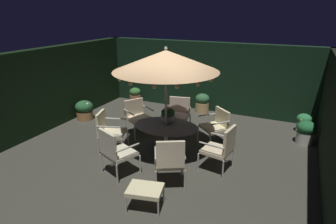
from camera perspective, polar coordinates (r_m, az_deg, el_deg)
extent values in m
cube|color=#3C3B32|center=(7.11, -1.06, -7.58)|extent=(7.56, 7.12, 0.02)
cube|color=black|center=(9.72, 7.81, 7.09)|extent=(7.56, 0.30, 2.29)
cube|color=black|center=(8.81, -22.92, 4.36)|extent=(0.30, 7.12, 2.29)
cylinder|color=#B4B2A6|center=(6.93, -0.38, -8.09)|extent=(0.55, 0.55, 0.03)
cylinder|color=#B4B2A6|center=(6.79, -0.39, -5.63)|extent=(0.09, 0.09, 0.69)
ellipsoid|color=#9FA6AA|center=(6.64, -0.39, -2.82)|extent=(1.55, 1.16, 0.03)
cylinder|color=#BAB7AD|center=(6.50, -0.40, 0.23)|extent=(0.06, 0.06, 2.16)
cone|color=tan|center=(6.21, -0.43, 10.26)|extent=(2.34, 2.34, 0.46)
sphere|color=#BAB7AD|center=(6.17, -0.43, 12.71)|extent=(0.07, 0.07, 0.07)
sphere|color=#F9DB8C|center=(5.86, 8.64, 6.41)|extent=(0.09, 0.09, 0.09)
sphere|color=#F9DB8C|center=(6.32, 9.14, 7.35)|extent=(0.09, 0.09, 0.09)
sphere|color=#F9DB8C|center=(6.75, 7.75, 8.23)|extent=(0.09, 0.09, 0.09)
sphere|color=#F9DB8C|center=(7.10, 4.84, 8.91)|extent=(0.09, 0.09, 0.09)
sphere|color=#F9DB8C|center=(7.28, 1.06, 9.24)|extent=(0.09, 0.09, 0.09)
sphere|color=#F9DB8C|center=(7.27, -2.18, 9.22)|extent=(0.09, 0.09, 0.09)
sphere|color=#F9DB8C|center=(7.10, -5.67, 8.89)|extent=(0.09, 0.09, 0.09)
sphere|color=#F9DB8C|center=(6.75, -8.63, 8.18)|extent=(0.09, 0.09, 0.09)
sphere|color=#F9DB8C|center=(6.30, -9.99, 7.28)|extent=(0.09, 0.09, 0.09)
sphere|color=#F9DB8C|center=(5.94, -9.73, 6.54)|extent=(0.09, 0.09, 0.09)
sphere|color=#F9DB8C|center=(5.55, -7.53, 5.71)|extent=(0.09, 0.09, 0.09)
sphere|color=#F9DB8C|center=(5.28, -2.77, 5.14)|extent=(0.09, 0.09, 0.09)
sphere|color=#F9DB8C|center=(5.28, 1.83, 5.14)|extent=(0.09, 0.09, 0.09)
sphere|color=#F9DB8C|center=(5.49, 6.04, 5.60)|extent=(0.09, 0.09, 0.09)
cylinder|color=beige|center=(6.76, -0.02, -1.87)|extent=(0.15, 0.15, 0.08)
cylinder|color=beige|center=(6.73, -0.02, -1.08)|extent=(0.34, 0.34, 0.12)
ellipsoid|color=#215A24|center=(6.68, -0.02, -0.04)|extent=(0.32, 0.32, 0.19)
sphere|color=#E95C79|center=(6.66, -0.02, 0.54)|extent=(0.11, 0.11, 0.11)
cylinder|color=#B4AFA6|center=(6.18, 6.06, -9.95)|extent=(0.04, 0.04, 0.41)
cylinder|color=#B4AFA6|center=(6.62, 8.33, -7.92)|extent=(0.04, 0.04, 0.41)
cylinder|color=#B4AFA6|center=(5.98, 10.96, -11.33)|extent=(0.04, 0.04, 0.41)
cylinder|color=#B4AFA6|center=(6.43, 12.94, -9.11)|extent=(0.04, 0.04, 0.41)
cube|color=beige|center=(6.18, 9.70, -7.62)|extent=(0.63, 0.62, 0.07)
cube|color=beige|center=(5.96, 12.25, -5.64)|extent=(0.14, 0.53, 0.54)
cylinder|color=#B4AFA6|center=(5.85, 8.70, -6.62)|extent=(0.54, 0.12, 0.04)
cylinder|color=#B4AFA6|center=(6.31, 10.87, -4.71)|extent=(0.54, 0.12, 0.04)
cylinder|color=#B3AEA6|center=(7.03, 8.44, -6.18)|extent=(0.04, 0.04, 0.41)
cylinder|color=#B3AEA6|center=(7.51, 6.02, -4.30)|extent=(0.04, 0.04, 0.41)
cylinder|color=#B3AEA6|center=(7.30, 12.03, -5.40)|extent=(0.04, 0.04, 0.41)
cylinder|color=#B3AEA6|center=(7.76, 9.46, -3.64)|extent=(0.04, 0.04, 0.41)
cube|color=beige|center=(7.29, 9.08, -3.12)|extent=(0.80, 0.79, 0.07)
cube|color=beige|center=(7.33, 10.86, -1.04)|extent=(0.48, 0.44, 0.42)
cylinder|color=#B3AEA6|center=(6.96, 10.51, -2.19)|extent=(0.37, 0.40, 0.04)
cylinder|color=#B3AEA6|center=(7.45, 7.94, -0.56)|extent=(0.37, 0.40, 0.04)
cylinder|color=#B8AFAB|center=(7.69, 3.74, -3.51)|extent=(0.04, 0.04, 0.44)
cylinder|color=#B8AFAB|center=(7.81, -0.68, -3.09)|extent=(0.04, 0.04, 0.44)
cylinder|color=#B8AFAB|center=(8.19, 4.45, -2.02)|extent=(0.04, 0.04, 0.44)
cylinder|color=#B8AFAB|center=(8.30, 0.29, -1.64)|extent=(0.04, 0.04, 0.44)
cube|color=beige|center=(7.90, 1.97, -0.83)|extent=(0.69, 0.64, 0.07)
cube|color=beige|center=(8.06, 2.39, 1.51)|extent=(0.58, 0.17, 0.44)
cylinder|color=#B8AFAB|center=(7.77, 4.19, 0.33)|extent=(0.14, 0.53, 0.04)
cylinder|color=#B8AFAB|center=(7.89, -0.19, 0.70)|extent=(0.14, 0.53, 0.04)
cylinder|color=#B5B7AA|center=(7.76, -2.88, -3.25)|extent=(0.04, 0.04, 0.44)
cylinder|color=#B5B7AA|center=(7.49, -6.69, -4.25)|extent=(0.04, 0.04, 0.44)
cylinder|color=#B5B7AA|center=(8.20, -4.97, -1.99)|extent=(0.04, 0.04, 0.44)
cylinder|color=#B5B7AA|center=(7.95, -8.63, -2.88)|extent=(0.04, 0.04, 0.44)
cube|color=beige|center=(7.75, -5.86, -1.31)|extent=(0.76, 0.77, 0.07)
cube|color=beige|center=(7.88, -6.88, 1.01)|extent=(0.33, 0.52, 0.44)
cylinder|color=#B5B7AA|center=(7.80, -4.04, 0.82)|extent=(0.48, 0.30, 0.04)
cylinder|color=#B5B7AA|center=(7.53, -7.87, -0.02)|extent=(0.48, 0.30, 0.04)
cylinder|color=#B7B4A3|center=(7.26, -8.02, -5.16)|extent=(0.04, 0.04, 0.44)
cylinder|color=#B7B4A3|center=(6.80, -9.15, -7.04)|extent=(0.04, 0.04, 0.44)
cylinder|color=#B7B4A3|center=(7.43, -12.43, -4.86)|extent=(0.04, 0.04, 0.44)
cylinder|color=#B7B4A3|center=(6.98, -13.84, -6.66)|extent=(0.04, 0.04, 0.44)
cube|color=beige|center=(7.00, -11.00, -4.04)|extent=(0.71, 0.68, 0.07)
cube|color=beige|center=(6.99, -13.35, -1.85)|extent=(0.22, 0.51, 0.47)
cylinder|color=#B7B4A3|center=(7.14, -10.50, -1.32)|extent=(0.55, 0.21, 0.04)
cylinder|color=#B7B4A3|center=(6.67, -11.82, -2.96)|extent=(0.55, 0.21, 0.04)
cylinder|color=#B6B5A7|center=(6.50, -8.84, -8.41)|extent=(0.04, 0.04, 0.42)
cylinder|color=#B6B5A7|center=(6.07, -5.61, -10.42)|extent=(0.04, 0.04, 0.42)
cylinder|color=#B6B5A7|center=(6.24, -13.21, -9.99)|extent=(0.04, 0.04, 0.42)
cylinder|color=#B6B5A7|center=(5.80, -10.18, -12.24)|extent=(0.04, 0.04, 0.42)
cube|color=beige|center=(6.03, -9.60, -8.19)|extent=(0.74, 0.73, 0.07)
cube|color=beige|center=(5.77, -12.03, -6.36)|extent=(0.55, 0.27, 0.53)
cylinder|color=#B6B5A7|center=(6.15, -11.27, -5.21)|extent=(0.24, 0.52, 0.04)
cylinder|color=#B6B5A7|center=(5.70, -8.07, -7.11)|extent=(0.24, 0.52, 0.04)
cylinder|color=#B2B3A6|center=(5.93, -2.52, -11.00)|extent=(0.04, 0.04, 0.45)
cylinder|color=#B2B3A6|center=(5.95, 2.80, -10.84)|extent=(0.04, 0.04, 0.45)
cylinder|color=#B2B3A6|center=(5.47, -2.42, -13.87)|extent=(0.04, 0.04, 0.45)
cylinder|color=#B2B3A6|center=(5.50, 3.40, -13.67)|extent=(0.04, 0.04, 0.45)
cube|color=beige|center=(5.57, 0.32, -10.02)|extent=(0.72, 0.71, 0.07)
cube|color=beige|center=(5.20, 0.51, -8.55)|extent=(0.49, 0.30, 0.53)
cylinder|color=#B2B3A6|center=(5.46, -2.55, -8.21)|extent=(0.28, 0.47, 0.04)
cylinder|color=#B2B3A6|center=(5.49, 3.18, -8.05)|extent=(0.28, 0.47, 0.04)
cylinder|color=#B9B1A6|center=(5.41, -6.92, -15.37)|extent=(0.03, 0.03, 0.31)
cylinder|color=#B9B1A6|center=(5.28, -0.86, -16.20)|extent=(0.03, 0.03, 0.31)
cylinder|color=#B9B1A6|center=(5.10, -8.47, -17.97)|extent=(0.03, 0.03, 0.31)
cylinder|color=#B9B1A6|center=(4.96, -1.97, -18.97)|extent=(0.03, 0.03, 0.31)
cube|color=beige|center=(5.06, -4.64, -15.32)|extent=(0.68, 0.57, 0.08)
cylinder|color=beige|center=(8.17, 25.76, -4.65)|extent=(0.43, 0.43, 0.30)
ellipsoid|color=#1D5A2F|center=(8.06, 26.05, -2.80)|extent=(0.48, 0.48, 0.34)
sphere|color=#ED567D|center=(8.08, 27.36, -2.73)|extent=(0.08, 0.08, 0.08)
sphere|color=#E6516D|center=(8.19, 26.35, -2.50)|extent=(0.06, 0.06, 0.06)
sphere|color=#E35B78|center=(8.06, 24.99, -2.45)|extent=(0.07, 0.07, 0.07)
sphere|color=#E65C7C|center=(7.89, 25.86, -3.03)|extent=(0.07, 0.07, 0.07)
cylinder|color=beige|center=(8.89, 25.44, -2.74)|extent=(0.36, 0.36, 0.28)
ellipsoid|color=#2B7540|center=(8.80, 25.68, -1.22)|extent=(0.40, 0.40, 0.28)
sphere|color=#E2C251|center=(8.80, 26.53, -1.00)|extent=(0.06, 0.06, 0.06)
sphere|color=#F1CB57|center=(8.89, 25.46, -0.72)|extent=(0.09, 0.09, 0.09)
sphere|color=#DCC94C|center=(8.66, 25.26, -1.47)|extent=(0.09, 0.09, 0.09)
cylinder|color=#A06F3E|center=(9.33, -16.33, -0.59)|extent=(0.50, 0.50, 0.26)
ellipsoid|color=#23542C|center=(9.24, -16.50, 1.04)|extent=(0.54, 0.54, 0.38)
sphere|color=silver|center=(9.06, -15.87, 1.55)|extent=(0.08, 0.08, 0.08)
sphere|color=silver|center=(9.40, -16.17, 1.54)|extent=(0.10, 0.10, 0.10)
sphere|color=silver|center=(9.18, -17.15, 0.86)|extent=(0.10, 0.10, 0.10)
cylinder|color=#A96549|center=(10.43, -6.57, 2.54)|extent=(0.41, 0.41, 0.36)
ellipsoid|color=#336830|center=(10.35, -6.63, 4.08)|extent=(0.41, 0.41, 0.28)
sphere|color=#B2368D|center=(10.27, -6.25, 4.42)|extent=(0.07, 0.07, 0.07)
sphere|color=#B23B75|center=(10.44, -6.57, 4.23)|extent=(0.11, 0.11, 0.11)
sphere|color=#A33E76|center=(10.29, -7.04, 4.15)|extent=(0.08, 0.08, 0.08)
cylinder|color=tan|center=(9.65, 6.85, 1.00)|extent=(0.46, 0.46, 0.34)
ellipsoid|color=#2B5B34|center=(9.56, 6.92, 2.69)|extent=(0.47, 0.47, 0.33)
sphere|color=#AF3887|center=(9.50, 7.48, 2.67)|extent=(0.06, 0.06, 0.06)
sphere|color=#C02988|center=(9.70, 7.32, 3.09)|extent=(0.07, 0.07, 0.07)
sphere|color=#AA4378|center=(9.58, 6.24, 3.39)|extent=(0.07, 0.07, 0.07)
sphere|color=#AD467A|center=(9.42, 6.76, 3.10)|extent=(0.09, 0.09, 0.09)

